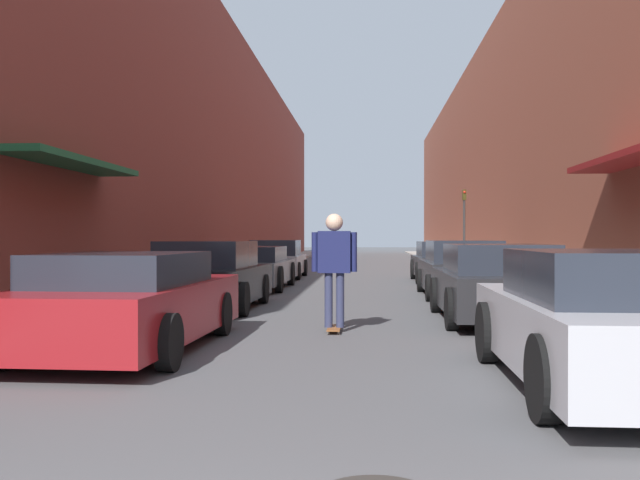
{
  "coord_description": "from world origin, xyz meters",
  "views": [
    {
      "loc": [
        0.44,
        -1.88,
        1.49
      ],
      "look_at": [
        -0.51,
        12.09,
        1.42
      ],
      "focal_mm": 40.0,
      "sensor_mm": 36.0,
      "label": 1
    }
  ],
  "objects_px": {
    "parked_car_right_3": "(442,262)",
    "traffic_light": "(464,220)",
    "parked_car_left_2": "(256,268)",
    "parked_car_left_3": "(277,260)",
    "parked_car_right_2": "(462,270)",
    "parked_car_right_0": "(607,321)",
    "parked_car_right_1": "(497,284)",
    "skateboarder": "(334,259)",
    "parked_car_left_1": "(210,277)",
    "parked_car_left_0": "(128,302)"
  },
  "relations": [
    {
      "from": "parked_car_left_2",
      "to": "traffic_light",
      "type": "bearing_deg",
      "value": 56.27
    },
    {
      "from": "parked_car_left_1",
      "to": "parked_car_left_3",
      "type": "relative_size",
      "value": 1.01
    },
    {
      "from": "skateboarder",
      "to": "parked_car_left_2",
      "type": "bearing_deg",
      "value": 106.51
    },
    {
      "from": "parked_car_left_1",
      "to": "parked_car_left_2",
      "type": "distance_m",
      "value": 5.75
    },
    {
      "from": "parked_car_left_2",
      "to": "skateboarder",
      "type": "distance_m",
      "value": 9.43
    },
    {
      "from": "parked_car_left_1",
      "to": "skateboarder",
      "type": "bearing_deg",
      "value": -50.36
    },
    {
      "from": "parked_car_left_3",
      "to": "parked_car_right_1",
      "type": "distance_m",
      "value": 13.97
    },
    {
      "from": "parked_car_left_1",
      "to": "parked_car_left_2",
      "type": "height_order",
      "value": "parked_car_left_1"
    },
    {
      "from": "parked_car_right_3",
      "to": "traffic_light",
      "type": "height_order",
      "value": "traffic_light"
    },
    {
      "from": "parked_car_left_3",
      "to": "traffic_light",
      "type": "bearing_deg",
      "value": 36.88
    },
    {
      "from": "parked_car_left_1",
      "to": "parked_car_right_0",
      "type": "distance_m",
      "value": 9.15
    },
    {
      "from": "parked_car_right_2",
      "to": "parked_car_right_0",
      "type": "bearing_deg",
      "value": -89.97
    },
    {
      "from": "parked_car_left_0",
      "to": "traffic_light",
      "type": "height_order",
      "value": "traffic_light"
    },
    {
      "from": "parked_car_left_0",
      "to": "parked_car_right_3",
      "type": "distance_m",
      "value": 15.61
    },
    {
      "from": "parked_car_right_1",
      "to": "parked_car_right_3",
      "type": "height_order",
      "value": "parked_car_right_1"
    },
    {
      "from": "parked_car_right_1",
      "to": "parked_car_right_3",
      "type": "xyz_separation_m",
      "value": [
        0.17,
        10.99,
        -0.01
      ]
    },
    {
      "from": "parked_car_left_2",
      "to": "parked_car_left_3",
      "type": "bearing_deg",
      "value": 91.1
    },
    {
      "from": "parked_car_left_0",
      "to": "parked_car_right_3",
      "type": "bearing_deg",
      "value": 69.13
    },
    {
      "from": "parked_car_right_0",
      "to": "parked_car_right_2",
      "type": "xyz_separation_m",
      "value": [
        -0.01,
        10.72,
        -0.0
      ]
    },
    {
      "from": "parked_car_left_3",
      "to": "parked_car_right_2",
      "type": "distance_m",
      "value": 9.53
    },
    {
      "from": "traffic_light",
      "to": "parked_car_left_0",
      "type": "bearing_deg",
      "value": -108.28
    },
    {
      "from": "parked_car_left_2",
      "to": "parked_car_right_2",
      "type": "relative_size",
      "value": 1.04
    },
    {
      "from": "parked_car_left_0",
      "to": "traffic_light",
      "type": "xyz_separation_m",
      "value": [
        7.26,
        21.99,
        1.6
      ]
    },
    {
      "from": "parked_car_right_0",
      "to": "traffic_light",
      "type": "relative_size",
      "value": 1.31
    },
    {
      "from": "skateboarder",
      "to": "parked_car_right_3",
      "type": "bearing_deg",
      "value": 76.79
    },
    {
      "from": "parked_car_left_0",
      "to": "parked_car_right_3",
      "type": "height_order",
      "value": "parked_car_right_3"
    },
    {
      "from": "parked_car_right_0",
      "to": "parked_car_right_1",
      "type": "bearing_deg",
      "value": 90.7
    },
    {
      "from": "parked_car_left_1",
      "to": "traffic_light",
      "type": "distance_m",
      "value": 18.36
    },
    {
      "from": "parked_car_left_2",
      "to": "parked_car_right_3",
      "type": "distance_m",
      "value": 6.67
    },
    {
      "from": "parked_car_left_1",
      "to": "parked_car_right_2",
      "type": "relative_size",
      "value": 0.93
    },
    {
      "from": "parked_car_left_0",
      "to": "parked_car_right_0",
      "type": "height_order",
      "value": "parked_car_right_0"
    },
    {
      "from": "parked_car_right_2",
      "to": "parked_car_right_1",
      "type": "bearing_deg",
      "value": -90.7
    },
    {
      "from": "skateboarder",
      "to": "traffic_light",
      "type": "height_order",
      "value": "traffic_light"
    },
    {
      "from": "parked_car_right_1",
      "to": "parked_car_right_2",
      "type": "relative_size",
      "value": 0.95
    },
    {
      "from": "parked_car_left_3",
      "to": "parked_car_right_0",
      "type": "height_order",
      "value": "parked_car_left_3"
    },
    {
      "from": "parked_car_left_1",
      "to": "parked_car_right_0",
      "type": "xyz_separation_m",
      "value": [
        5.56,
        -7.26,
        -0.0
      ]
    },
    {
      "from": "parked_car_left_3",
      "to": "parked_car_right_3",
      "type": "height_order",
      "value": "parked_car_left_3"
    },
    {
      "from": "parked_car_left_2",
      "to": "parked_car_right_0",
      "type": "relative_size",
      "value": 1.06
    },
    {
      "from": "parked_car_right_2",
      "to": "parked_car_left_1",
      "type": "bearing_deg",
      "value": -148.08
    },
    {
      "from": "parked_car_left_3",
      "to": "parked_car_right_1",
      "type": "bearing_deg",
      "value": -66.54
    },
    {
      "from": "parked_car_left_2",
      "to": "parked_car_left_3",
      "type": "height_order",
      "value": "parked_car_left_3"
    },
    {
      "from": "parked_car_left_3",
      "to": "parked_car_right_3",
      "type": "distance_m",
      "value": 6.02
    },
    {
      "from": "parked_car_left_1",
      "to": "parked_car_right_0",
      "type": "bearing_deg",
      "value": -52.53
    },
    {
      "from": "parked_car_left_2",
      "to": "parked_car_right_0",
      "type": "bearing_deg",
      "value": -66.98
    },
    {
      "from": "parked_car_right_2",
      "to": "skateboarder",
      "type": "xyz_separation_m",
      "value": [
        -2.85,
        -6.74,
        0.48
      ]
    },
    {
      "from": "parked_car_left_2",
      "to": "parked_car_right_1",
      "type": "relative_size",
      "value": 1.1
    },
    {
      "from": "parked_car_right_1",
      "to": "skateboarder",
      "type": "relative_size",
      "value": 2.35
    },
    {
      "from": "parked_car_left_0",
      "to": "parked_car_right_1",
      "type": "height_order",
      "value": "parked_car_right_1"
    },
    {
      "from": "parked_car_right_2",
      "to": "skateboarder",
      "type": "height_order",
      "value": "skateboarder"
    },
    {
      "from": "parked_car_left_1",
      "to": "parked_car_right_3",
      "type": "xyz_separation_m",
      "value": [
        5.67,
        9.33,
        -0.02
      ]
    }
  ]
}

